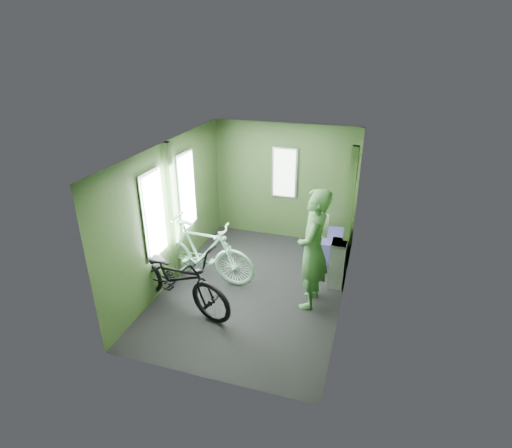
{
  "coord_description": "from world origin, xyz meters",
  "views": [
    {
      "loc": [
        1.63,
        -5.23,
        3.69
      ],
      "look_at": [
        0.0,
        0.1,
        1.1
      ],
      "focal_mm": 28.0,
      "sensor_mm": 36.0,
      "label": 1
    }
  ],
  "objects_px": {
    "waste_box": "(337,264)",
    "bicycle_black": "(179,306)",
    "passenger": "(313,250)",
    "bench_seat": "(337,244)",
    "bicycle_mint": "(204,280)"
  },
  "relations": [
    {
      "from": "bicycle_black",
      "to": "waste_box",
      "type": "relative_size",
      "value": 2.55
    },
    {
      "from": "passenger",
      "to": "bench_seat",
      "type": "relative_size",
      "value": 2.13
    },
    {
      "from": "waste_box",
      "to": "bicycle_mint",
      "type": "bearing_deg",
      "value": -166.39
    },
    {
      "from": "bicycle_black",
      "to": "waste_box",
      "type": "xyz_separation_m",
      "value": [
        2.21,
        1.29,
        0.4
      ]
    },
    {
      "from": "waste_box",
      "to": "bicycle_black",
      "type": "bearing_deg",
      "value": -149.75
    },
    {
      "from": "bicycle_mint",
      "to": "waste_box",
      "type": "relative_size",
      "value": 2.28
    },
    {
      "from": "bicycle_black",
      "to": "passenger",
      "type": "bearing_deg",
      "value": -53.44
    },
    {
      "from": "passenger",
      "to": "bench_seat",
      "type": "bearing_deg",
      "value": 174.08
    },
    {
      "from": "bicycle_black",
      "to": "bicycle_mint",
      "type": "height_order",
      "value": "same"
    },
    {
      "from": "bicycle_black",
      "to": "bench_seat",
      "type": "xyz_separation_m",
      "value": [
        2.1,
        2.26,
        0.26
      ]
    },
    {
      "from": "waste_box",
      "to": "bench_seat",
      "type": "height_order",
      "value": "bench_seat"
    },
    {
      "from": "bicycle_mint",
      "to": "bench_seat",
      "type": "bearing_deg",
      "value": -50.32
    },
    {
      "from": "waste_box",
      "to": "bench_seat",
      "type": "distance_m",
      "value": 0.99
    },
    {
      "from": "bench_seat",
      "to": "bicycle_mint",
      "type": "bearing_deg",
      "value": -145.96
    },
    {
      "from": "bicycle_black",
      "to": "passenger",
      "type": "xyz_separation_m",
      "value": [
        1.89,
        0.66,
        0.93
      ]
    }
  ]
}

